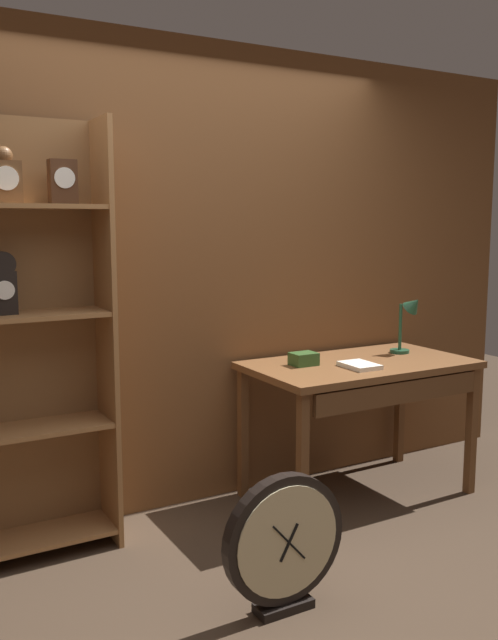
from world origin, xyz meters
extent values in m
plane|color=#3D2D21|center=(0.00, 0.00, 0.00)|extent=(10.00, 10.00, 0.00)
cube|color=brown|center=(0.00, 1.30, 1.30)|extent=(4.80, 0.05, 2.60)
cube|color=#9E6B3D|center=(-0.54, 1.07, 1.05)|extent=(0.02, 0.31, 2.11)
cube|color=brown|center=(-0.99, 1.06, 1.79)|extent=(0.14, 0.08, 0.19)
sphere|color=brown|center=(-0.99, 1.06, 1.91)|extent=(0.08, 0.08, 0.08)
cylinder|color=white|center=(-0.99, 1.01, 1.81)|extent=(0.11, 0.01, 0.11)
cube|color=black|center=(-1.02, 1.08, 1.29)|extent=(0.11, 0.08, 0.20)
cylinder|color=black|center=(-1.02, 1.08, 1.42)|extent=(0.11, 0.08, 0.11)
cylinder|color=white|center=(-1.02, 1.04, 1.31)|extent=(0.09, 0.01, 0.09)
cube|color=#472816|center=(-0.74, 1.05, 1.80)|extent=(0.12, 0.07, 0.20)
cylinder|color=white|center=(-0.74, 1.01, 1.81)|extent=(0.09, 0.01, 0.09)
cube|color=brown|center=(0.90, 0.88, 0.79)|extent=(1.31, 0.72, 0.04)
cube|color=brown|center=(0.30, 0.57, 0.38)|extent=(0.05, 0.05, 0.77)
cube|color=brown|center=(1.51, 0.57, 0.38)|extent=(0.05, 0.05, 0.77)
cube|color=brown|center=(0.30, 1.19, 0.38)|extent=(0.05, 0.05, 0.77)
cube|color=brown|center=(1.51, 1.19, 0.38)|extent=(0.05, 0.05, 0.77)
cube|color=#55351C|center=(0.90, 0.54, 0.70)|extent=(1.11, 0.03, 0.12)
cylinder|color=#1E472D|center=(1.29, 0.97, 0.82)|extent=(0.12, 0.12, 0.02)
cylinder|color=#1E472D|center=(1.29, 0.97, 0.97)|extent=(0.02, 0.02, 0.29)
cone|color=#1E472D|center=(1.35, 0.92, 1.11)|extent=(0.13, 0.15, 0.13)
cube|color=#2D5123|center=(0.56, 0.96, 0.84)|extent=(0.14, 0.11, 0.07)
cube|color=silver|center=(0.80, 0.75, 0.82)|extent=(0.17, 0.22, 0.02)
cube|color=black|center=(-0.13, 0.06, 0.02)|extent=(0.25, 0.11, 0.04)
cylinder|color=black|center=(-0.13, 0.06, 0.32)|extent=(0.55, 0.06, 0.55)
cylinder|color=#C6B78C|center=(-0.13, 0.02, 0.32)|extent=(0.48, 0.01, 0.48)
cube|color=black|center=(-0.13, 0.02, 0.32)|extent=(0.09, 0.01, 0.15)
cube|color=black|center=(-0.13, 0.02, 0.32)|extent=(0.16, 0.01, 0.18)
camera|label=1|loc=(-1.56, -2.18, 1.62)|focal=38.15mm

